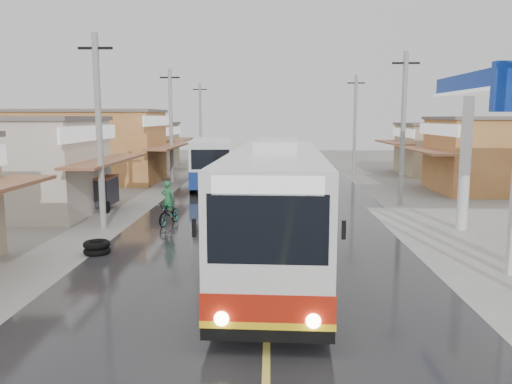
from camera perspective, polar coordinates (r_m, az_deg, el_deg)
ground at (r=12.38m, az=1.28°, el=-13.51°), size 120.00×120.00×0.00m
road at (r=26.88m, az=1.50°, el=-1.40°), size 12.00×90.00×0.02m
centre_line at (r=26.88m, az=1.50°, el=-1.37°), size 0.15×90.00×0.01m
shopfronts_left at (r=32.57m, az=-22.01°, el=-0.29°), size 11.00×44.00×5.20m
utility_poles_left at (r=28.75m, az=-12.59°, el=-0.97°), size 1.60×50.00×8.00m
utility_poles_right at (r=27.76m, az=16.10°, el=-1.44°), size 1.60×36.00×8.00m
coach_bus at (r=15.67m, az=2.30°, el=-1.56°), size 3.26×12.73×3.95m
second_bus at (r=33.82m, az=-5.14°, el=3.49°), size 3.56×9.70×3.15m
cyclist at (r=22.07m, az=-9.93°, el=-2.06°), size 1.05×1.90×1.94m
tricycle_near at (r=26.34m, az=-17.42°, el=0.13°), size 1.48×2.24×1.71m
tyre_stack at (r=18.01m, az=-17.73°, el=-6.06°), size 0.91×0.91×0.47m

